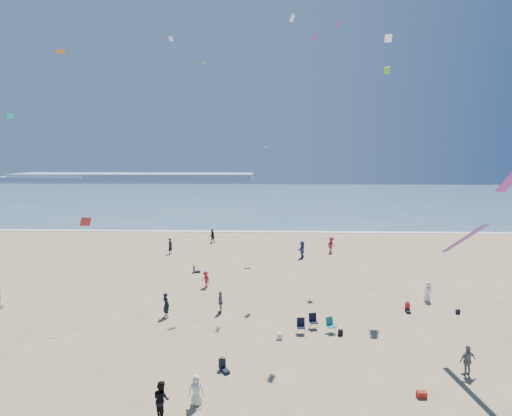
{
  "coord_description": "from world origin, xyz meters",
  "views": [
    {
      "loc": [
        2.74,
        -14.52,
        11.53
      ],
      "look_at": [
        2.0,
        8.0,
        8.56
      ],
      "focal_mm": 28.0,
      "sensor_mm": 36.0,
      "label": 1
    }
  ],
  "objects": [
    {
      "name": "cooler",
      "position": [
        10.11,
        3.53,
        0.15
      ],
      "size": [
        0.45,
        0.3,
        0.3
      ],
      "primitive_type": "cube",
      "color": "#A21E17",
      "rests_on": "ground"
    },
    {
      "name": "seated_group",
      "position": [
        4.51,
        7.49,
        0.42
      ],
      "size": [
        18.56,
        31.26,
        0.84
      ],
      "color": "white",
      "rests_on": "ground"
    },
    {
      "name": "standing_flyers",
      "position": [
        3.33,
        17.87,
        0.87
      ],
      "size": [
        36.36,
        44.98,
        1.94
      ],
      "color": "maroon",
      "rests_on": "ground"
    },
    {
      "name": "white_tote",
      "position": [
        3.46,
        9.44,
        0.2
      ],
      "size": [
        0.35,
        0.2,
        0.4
      ],
      "primitive_type": "cube",
      "color": "white",
      "rests_on": "ground"
    },
    {
      "name": "navy_bag",
      "position": [
        16.62,
        13.93,
        0.17
      ],
      "size": [
        0.28,
        0.18,
        0.34
      ],
      "primitive_type": "cube",
      "color": "black",
      "rests_on": "ground"
    },
    {
      "name": "chair_cluster",
      "position": [
        5.83,
        10.58,
        0.5
      ],
      "size": [
        2.71,
        1.47,
        1.0
      ],
      "color": "black",
      "rests_on": "ground"
    },
    {
      "name": "headland_far",
      "position": [
        -60.0,
        170.0,
        1.6
      ],
      "size": [
        110.0,
        20.0,
        3.2
      ],
      "primitive_type": "cube",
      "color": "#7A8EA8",
      "rests_on": "ground"
    },
    {
      "name": "ocean",
      "position": [
        0.0,
        95.0,
        0.03
      ],
      "size": [
        220.0,
        100.0,
        0.06
      ],
      "primitive_type": "cube",
      "color": "#476B84",
      "rests_on": "ground"
    },
    {
      "name": "black_backpack",
      "position": [
        7.39,
        10.1,
        0.19
      ],
      "size": [
        0.3,
        0.22,
        0.38
      ],
      "primitive_type": "cube",
      "color": "black",
      "rests_on": "ground"
    },
    {
      "name": "headland_near",
      "position": [
        -100.0,
        165.0,
        1.0
      ],
      "size": [
        40.0,
        14.0,
        2.0
      ],
      "primitive_type": "cube",
      "color": "#7A8EA8",
      "rests_on": "ground"
    },
    {
      "name": "kites_aloft",
      "position": [
        8.0,
        13.12,
        14.88
      ],
      "size": [
        41.04,
        41.26,
        29.55
      ],
      "color": "#CB0B48",
      "rests_on": "ground"
    },
    {
      "name": "surf_line",
      "position": [
        0.0,
        45.0,
        0.04
      ],
      "size": [
        220.0,
        1.2,
        0.08
      ],
      "primitive_type": "cube",
      "color": "white",
      "rests_on": "ground"
    }
  ]
}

